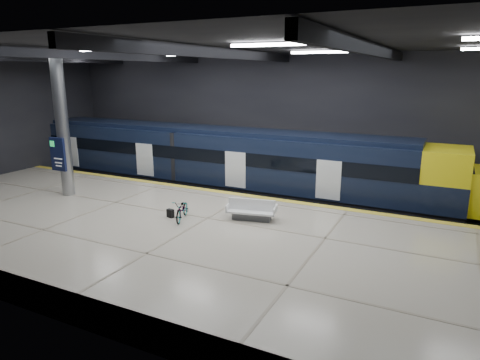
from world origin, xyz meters
The scene contains 10 objects.
ground centered at (0.00, 0.00, 0.00)m, with size 30.00×30.00×0.00m, color black.
room_shell centered at (0.00, 0.00, 5.72)m, with size 30.10×16.10×8.05m.
platform centered at (0.00, -2.50, 0.55)m, with size 30.00×11.00×1.10m, color #B8AD9C.
safety_strip centered at (0.00, 2.75, 1.11)m, with size 30.00×0.40×0.01m, color gold.
rails centered at (0.00, 5.50, 0.08)m, with size 30.00×1.52×0.16m.
train centered at (-2.50, 5.50, 2.06)m, with size 29.40×2.84×3.79m.
bench centered at (1.72, -0.36, 1.41)m, with size 2.14×1.24×0.89m.
bicycle centered at (-0.84, -1.62, 1.53)m, with size 0.58×1.66×0.87m, color #99999E.
pannier_bag centered at (-1.44, -1.62, 1.28)m, with size 0.30×0.18×0.35m, color black.
info_column centered at (-8.00, -1.03, 4.46)m, with size 0.90×0.78×6.90m.
Camera 1 is at (8.73, -15.52, 7.02)m, focal length 32.00 mm.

